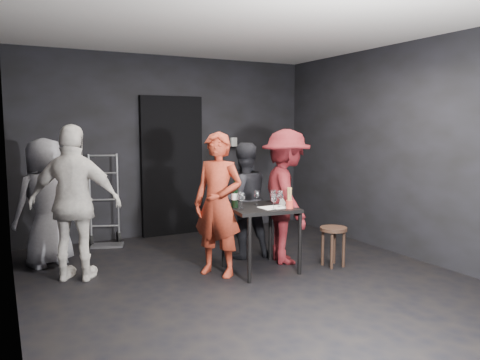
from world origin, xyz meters
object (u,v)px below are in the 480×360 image
bystander_cream (75,194)px  bystander_grey (46,201)px  hand_truck (106,229)px  woman_black (243,202)px  tasting_table (261,215)px  wine_bottle (235,196)px  man_maroon (286,191)px  server_red (218,200)px  stool (333,236)px  breadstick_cup (290,198)px

bystander_cream → bystander_grey: 0.77m
hand_truck → woman_black: size_ratio=0.91×
tasting_table → wine_bottle: 0.38m
wine_bottle → tasting_table: bearing=-14.6°
man_maroon → server_red: bearing=109.7°
bystander_cream → wine_bottle: bystander_cream is taller
hand_truck → woman_black: bearing=-25.2°
server_red → stool: bearing=39.3°
hand_truck → bystander_grey: (-0.81, -0.64, 0.54)m
wine_bottle → breadstick_cup: bearing=-33.4°
tasting_table → bystander_grey: size_ratio=0.49×
man_maroon → bystander_grey: 2.86m
man_maroon → bystander_cream: bystander_cream is taller
bystander_cream → woman_black: bearing=-152.7°
hand_truck → breadstick_cup: hand_truck is taller
woman_black → server_red: bearing=46.8°
stool → server_red: server_red is taller
stool → breadstick_cup: bearing=-178.8°
bystander_cream → wine_bottle: (1.63, -0.56, -0.07)m
woman_black → bystander_grey: size_ratio=0.91×
stool → man_maroon: 0.77m
stool → woman_black: woman_black is taller
hand_truck → tasting_table: bearing=-37.0°
man_maroon → wine_bottle: (-0.74, -0.09, -0.00)m
server_red → bystander_grey: size_ratio=1.10×
server_red → bystander_cream: bystander_cream is taller
stool → breadstick_cup: breadstick_cup is taller
stool → server_red: bearing=165.8°
bystander_cream → breadstick_cup: bearing=-174.4°
bystander_grey → wine_bottle: size_ratio=4.79×
man_maroon → bystander_grey: man_maroon is taller
tasting_table → server_red: (-0.49, 0.09, 0.20)m
wine_bottle → breadstick_cup: wine_bottle is taller
hand_truck → man_maroon: bearing=-26.6°
server_red → bystander_cream: bearing=-147.4°
hand_truck → man_maroon: 2.64m
woman_black → breadstick_cup: woman_black is taller
stool → breadstick_cup: size_ratio=1.86×
wine_bottle → man_maroon: bearing=7.0°
hand_truck → stool: hand_truck is taller
wine_bottle → breadstick_cup: (0.51, -0.34, -0.01)m
server_red → woman_black: 0.78m
tasting_table → server_red: 0.54m
stool → bystander_grey: (-3.00, 1.60, 0.41)m
tasting_table → man_maroon: man_maroon is taller
tasting_table → wine_bottle: bearing=165.4°
hand_truck → stool: 3.14m
hand_truck → woman_black: woman_black is taller
stool → man_maroon: (-0.40, 0.41, 0.51)m
server_red → man_maroon: (0.94, 0.07, 0.03)m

